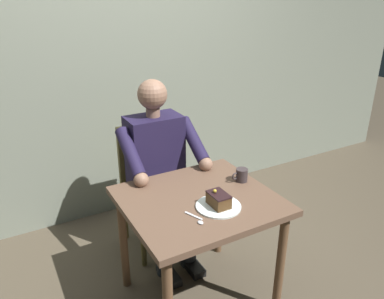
{
  "coord_description": "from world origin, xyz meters",
  "views": [
    {
      "loc": [
        0.9,
        1.53,
        1.73
      ],
      "look_at": [
        -0.01,
        -0.1,
        0.95
      ],
      "focal_mm": 34.58,
      "sensor_mm": 36.0,
      "label": 1
    }
  ],
  "objects_px": {
    "dining_table": "(199,213)",
    "chair": "(151,181)",
    "seated_person": "(160,171)",
    "cake_slice": "(219,199)",
    "dessert_spoon": "(197,219)",
    "coffee_cup": "(241,175)"
  },
  "relations": [
    {
      "from": "cake_slice",
      "to": "coffee_cup",
      "type": "height_order",
      "value": "cake_slice"
    },
    {
      "from": "coffee_cup",
      "to": "dining_table",
      "type": "bearing_deg",
      "value": 8.78
    },
    {
      "from": "chair",
      "to": "dessert_spoon",
      "type": "bearing_deg",
      "value": 82.39
    },
    {
      "from": "dining_table",
      "to": "dessert_spoon",
      "type": "xyz_separation_m",
      "value": [
        0.12,
        0.18,
        0.1
      ]
    },
    {
      "from": "dining_table",
      "to": "dessert_spoon",
      "type": "relative_size",
      "value": 5.8
    },
    {
      "from": "cake_slice",
      "to": "dessert_spoon",
      "type": "height_order",
      "value": "cake_slice"
    },
    {
      "from": "chair",
      "to": "dessert_spoon",
      "type": "relative_size",
      "value": 6.34
    },
    {
      "from": "chair",
      "to": "dessert_spoon",
      "type": "xyz_separation_m",
      "value": [
        0.12,
        0.87,
        0.21
      ]
    },
    {
      "from": "coffee_cup",
      "to": "dessert_spoon",
      "type": "distance_m",
      "value": 0.5
    },
    {
      "from": "seated_person",
      "to": "cake_slice",
      "type": "bearing_deg",
      "value": 93.67
    },
    {
      "from": "dining_table",
      "to": "cake_slice",
      "type": "height_order",
      "value": "cake_slice"
    },
    {
      "from": "chair",
      "to": "dessert_spoon",
      "type": "distance_m",
      "value": 0.9
    },
    {
      "from": "seated_person",
      "to": "coffee_cup",
      "type": "relative_size",
      "value": 11.85
    },
    {
      "from": "chair",
      "to": "cake_slice",
      "type": "distance_m",
      "value": 0.86
    },
    {
      "from": "chair",
      "to": "cake_slice",
      "type": "height_order",
      "value": "chair"
    },
    {
      "from": "seated_person",
      "to": "dining_table",
      "type": "bearing_deg",
      "value": 90.0
    },
    {
      "from": "seated_person",
      "to": "dessert_spoon",
      "type": "distance_m",
      "value": 0.71
    },
    {
      "from": "coffee_cup",
      "to": "seated_person",
      "type": "bearing_deg",
      "value": -55.33
    },
    {
      "from": "dining_table",
      "to": "chair",
      "type": "bearing_deg",
      "value": -90.0
    },
    {
      "from": "dining_table",
      "to": "cake_slice",
      "type": "xyz_separation_m",
      "value": [
        -0.04,
        0.13,
        0.14
      ]
    },
    {
      "from": "dining_table",
      "to": "seated_person",
      "type": "xyz_separation_m",
      "value": [
        0.0,
        -0.52,
        0.04
      ]
    },
    {
      "from": "chair",
      "to": "coffee_cup",
      "type": "bearing_deg",
      "value": 116.81
    }
  ]
}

